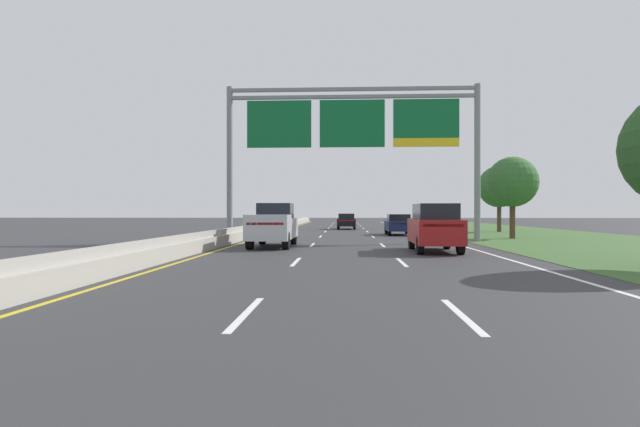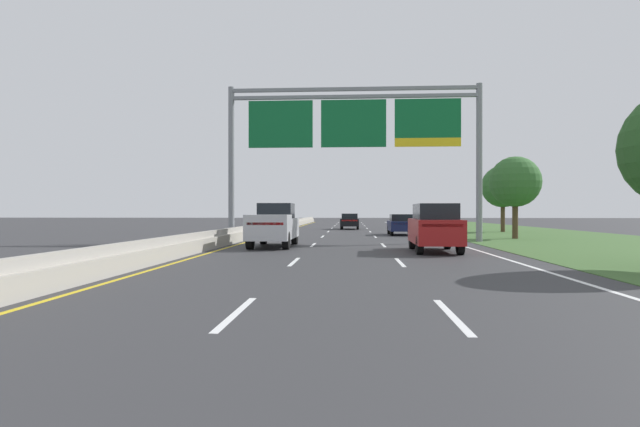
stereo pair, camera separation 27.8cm
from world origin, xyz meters
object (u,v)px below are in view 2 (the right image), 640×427
(car_navy_right_lane_sedan, at_px, (401,224))
(roadside_tree_mid, at_px, (515,182))
(car_black_centre_lane_sedan, at_px, (350,221))
(car_red_right_lane_suv, at_px, (434,227))
(pickup_truck_silver, at_px, (274,225))
(roadside_tree_far, at_px, (503,187))
(overhead_sign_gantry, at_px, (353,130))

(car_navy_right_lane_sedan, relative_size, roadside_tree_mid, 0.83)
(roadside_tree_mid, bearing_deg, car_black_centre_lane_sedan, 121.44)
(car_red_right_lane_suv, height_order, car_black_centre_lane_sedan, car_red_right_lane_suv)
(pickup_truck_silver, bearing_deg, car_navy_right_lane_sedan, -30.08)
(car_navy_right_lane_sedan, xyz_separation_m, roadside_tree_far, (9.33, 5.95, 3.11))
(overhead_sign_gantry, distance_m, car_navy_right_lane_sedan, 10.99)
(overhead_sign_gantry, xyz_separation_m, roadside_tree_mid, (10.47, 3.44, -2.90))
(roadside_tree_mid, distance_m, roadside_tree_far, 11.42)
(car_black_centre_lane_sedan, bearing_deg, pickup_truck_silver, 172.06)
(roadside_tree_mid, bearing_deg, car_red_right_lane_suv, -122.54)
(car_black_centre_lane_sedan, relative_size, roadside_tree_far, 0.77)
(car_black_centre_lane_sedan, bearing_deg, car_red_right_lane_suv, -172.00)
(pickup_truck_silver, xyz_separation_m, car_navy_right_lane_sedan, (7.67, 13.29, -0.26))
(roadside_tree_far, bearing_deg, car_navy_right_lane_sedan, -147.47)
(overhead_sign_gantry, height_order, roadside_tree_far, overhead_sign_gantry)
(roadside_tree_far, bearing_deg, overhead_sign_gantry, -131.67)
(overhead_sign_gantry, distance_m, roadside_tree_far, 19.69)
(pickup_truck_silver, xyz_separation_m, roadside_tree_far, (17.00, 19.24, 2.86))
(car_navy_right_lane_sedan, relative_size, car_black_centre_lane_sedan, 1.00)
(overhead_sign_gantry, xyz_separation_m, roadside_tree_far, (12.97, 14.58, -2.65))
(car_black_centre_lane_sedan, bearing_deg, overhead_sign_gantry, -178.87)
(car_black_centre_lane_sedan, distance_m, roadside_tree_mid, 20.78)
(roadside_tree_mid, bearing_deg, roadside_tree_far, 77.34)
(car_red_right_lane_suv, distance_m, roadside_tree_mid, 13.17)
(pickup_truck_silver, distance_m, car_navy_right_lane_sedan, 15.35)
(overhead_sign_gantry, xyz_separation_m, car_black_centre_lane_sedan, (-0.26, 21.00, -5.76))
(pickup_truck_silver, height_order, car_black_centre_lane_sedan, pickup_truck_silver)
(overhead_sign_gantry, distance_m, car_black_centre_lane_sedan, 21.78)
(car_red_right_lane_suv, relative_size, roadside_tree_far, 0.82)
(roadside_tree_mid, bearing_deg, overhead_sign_gantry, -161.82)
(pickup_truck_silver, relative_size, car_red_right_lane_suv, 1.14)
(car_red_right_lane_suv, bearing_deg, overhead_sign_gantry, 26.70)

